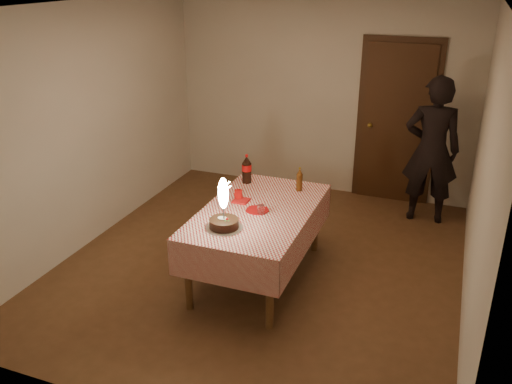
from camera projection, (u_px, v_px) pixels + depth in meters
ground at (262, 263)px, 5.75m from camera, size 4.00×4.50×0.01m
room_shell at (269, 109)px, 5.16m from camera, size 4.04×4.54×2.62m
dining_table at (258, 219)px, 5.25m from camera, size 1.02×1.72×0.75m
birthday_cake at (224, 215)px, 4.80m from camera, size 0.33×0.33×0.48m
red_plate at (257, 210)px, 5.18m from camera, size 0.22×0.22×0.01m
red_cup at (238, 195)px, 5.41m from camera, size 0.08×0.08×0.10m
clear_cup at (261, 210)px, 5.10m from camera, size 0.07×0.07×0.09m
napkin_stack at (241, 201)px, 5.37m from camera, size 0.15×0.15×0.02m
cola_bottle at (247, 169)px, 5.79m from camera, size 0.10×0.10×0.32m
amber_bottle_right at (299, 180)px, 5.60m from camera, size 0.06×0.06×0.25m
photographer at (431, 150)px, 6.40m from camera, size 0.69×0.49×1.78m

